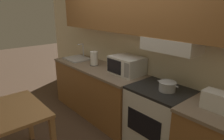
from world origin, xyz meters
TOP-DOWN VIEW (x-y plane):
  - ground_plane at (0.00, 0.00)m, footprint 16.00×16.00m
  - wall_back at (0.02, -0.07)m, footprint 5.59×0.38m
  - lower_counter_main at (-0.65, -0.32)m, footprint 1.90×0.65m
  - stove_range at (0.67, -0.30)m, footprint 0.73×0.61m
  - cooking_pot at (0.76, -0.29)m, footprint 0.29×0.21m
  - microwave at (-0.03, -0.20)m, footprint 0.49×0.38m
  - toaster at (1.37, -0.32)m, footprint 0.32×0.17m
  - sink_basin at (-1.28, -0.31)m, footprint 0.47×0.39m
  - paper_towel_roll at (-0.72, -0.31)m, footprint 0.15×0.15m
  - dining_table at (-0.26, -1.86)m, footprint 0.88×0.77m

SIDE VIEW (x-z plane):
  - ground_plane at x=0.00m, z-range 0.00..0.00m
  - stove_range at x=0.67m, z-range 0.00..0.89m
  - lower_counter_main at x=-0.65m, z-range 0.00..0.89m
  - dining_table at x=-0.26m, z-range 0.26..1.01m
  - sink_basin at x=-1.28m, z-range 0.76..1.05m
  - cooking_pot at x=0.76m, z-range 0.89..1.01m
  - toaster at x=1.37m, z-range 0.89..1.07m
  - paper_towel_roll at x=-0.72m, z-range 0.88..1.13m
  - microwave at x=-0.03m, z-range 0.89..1.15m
  - wall_back at x=0.02m, z-range 0.27..2.82m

